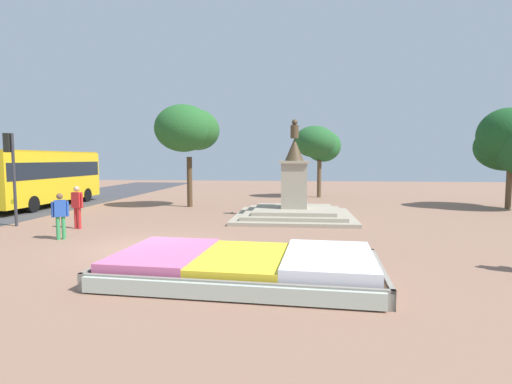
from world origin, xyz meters
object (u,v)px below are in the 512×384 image
at_px(traffic_light_mid_block, 11,163).
at_px(pedestrian_near_planter, 77,204).
at_px(flower_planter, 246,266).
at_px(city_bus, 40,175).
at_px(pedestrian_crossing_plaza, 60,213).
at_px(statue_monument, 294,203).

xyz_separation_m(traffic_light_mid_block, pedestrian_near_planter, (3.06, -0.32, -1.67)).
height_order(flower_planter, city_bus, city_bus).
xyz_separation_m(pedestrian_near_planter, pedestrian_crossing_plaza, (0.60, -2.14, -0.07)).
distance_m(traffic_light_mid_block, pedestrian_crossing_plaza, 4.74).
height_order(city_bus, pedestrian_near_planter, city_bus).
relative_size(flower_planter, pedestrian_near_planter, 3.86).
relative_size(statue_monument, traffic_light_mid_block, 1.43).
bearing_deg(pedestrian_crossing_plaza, traffic_light_mid_block, 146.02).
bearing_deg(pedestrian_near_planter, statue_monument, 24.09).
xyz_separation_m(statue_monument, traffic_light_mid_block, (-11.88, -3.63, 1.96)).
bearing_deg(pedestrian_crossing_plaza, statue_monument, 36.51).
bearing_deg(statue_monument, flower_planter, -96.33).
xyz_separation_m(statue_monument, pedestrian_crossing_plaza, (-8.23, -6.09, 0.22)).
height_order(traffic_light_mid_block, pedestrian_crossing_plaza, traffic_light_mid_block).
bearing_deg(city_bus, traffic_light_mid_block, -64.07).
bearing_deg(flower_planter, city_bus, 137.33).
bearing_deg(traffic_light_mid_block, flower_planter, -30.30).
relative_size(flower_planter, statue_monument, 1.21).
relative_size(flower_planter, city_bus, 0.75).
distance_m(flower_planter, traffic_light_mid_block, 12.72).
distance_m(city_bus, pedestrian_near_planter, 9.37).
xyz_separation_m(flower_planter, statue_monument, (1.10, 9.93, 0.46)).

